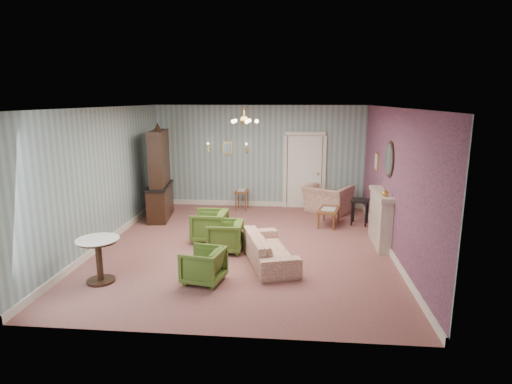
# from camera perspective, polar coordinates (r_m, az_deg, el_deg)

# --- Properties ---
(floor) EXTENTS (7.00, 7.00, 0.00)m
(floor) POSITION_cam_1_polar(r_m,az_deg,el_deg) (9.08, -1.50, -7.31)
(floor) COLOR #965E57
(floor) RESTS_ON ground
(ceiling) EXTENTS (7.00, 7.00, 0.00)m
(ceiling) POSITION_cam_1_polar(r_m,az_deg,el_deg) (8.55, -1.61, 11.30)
(ceiling) COLOR white
(ceiling) RESTS_ON ground
(wall_back) EXTENTS (6.00, 0.00, 6.00)m
(wall_back) POSITION_cam_1_polar(r_m,az_deg,el_deg) (12.14, 0.40, 4.77)
(wall_back) COLOR gray
(wall_back) RESTS_ON ground
(wall_front) EXTENTS (6.00, 0.00, 6.00)m
(wall_front) POSITION_cam_1_polar(r_m,az_deg,el_deg) (5.34, -6.00, -5.26)
(wall_front) COLOR gray
(wall_front) RESTS_ON ground
(wall_left) EXTENTS (0.00, 7.00, 7.00)m
(wall_left) POSITION_cam_1_polar(r_m,az_deg,el_deg) (9.53, -19.78, 1.92)
(wall_left) COLOR gray
(wall_left) RESTS_ON ground
(wall_right) EXTENTS (0.00, 7.00, 7.00)m
(wall_right) POSITION_cam_1_polar(r_m,az_deg,el_deg) (8.87, 18.08, 1.30)
(wall_right) COLOR gray
(wall_right) RESTS_ON ground
(wall_right_floral) EXTENTS (0.00, 7.00, 7.00)m
(wall_right_floral) POSITION_cam_1_polar(r_m,az_deg,el_deg) (8.86, 17.99, 1.30)
(wall_right_floral) COLOR #BF5F6F
(wall_right_floral) RESTS_ON ground
(door) EXTENTS (1.12, 0.12, 2.16)m
(door) POSITION_cam_1_polar(r_m,az_deg,el_deg) (12.12, 6.53, 2.91)
(door) COLOR white
(door) RESTS_ON floor
(olive_chair_a) EXTENTS (0.72, 0.75, 0.66)m
(olive_chair_a) POSITION_cam_1_polar(r_m,az_deg,el_deg) (7.34, -7.11, -9.56)
(olive_chair_a) COLOR #4E6D26
(olive_chair_a) RESTS_ON floor
(olive_chair_b) EXTENTS (0.65, 0.69, 0.70)m
(olive_chair_b) POSITION_cam_1_polar(r_m,az_deg,el_deg) (8.72, -4.18, -5.76)
(olive_chair_b) COLOR #4E6D26
(olive_chair_b) RESTS_ON floor
(olive_chair_c) EXTENTS (0.70, 0.74, 0.75)m
(olive_chair_c) POSITION_cam_1_polar(r_m,az_deg,el_deg) (9.38, -6.29, -4.34)
(olive_chair_c) COLOR #4E6D26
(olive_chair_c) RESTS_ON floor
(sofa_chintz) EXTENTS (1.08, 1.96, 0.74)m
(sofa_chintz) POSITION_cam_1_polar(r_m,az_deg,el_deg) (8.13, 1.77, -6.97)
(sofa_chintz) COLOR #A94B44
(sofa_chintz) RESTS_ON floor
(wingback_chair) EXTENTS (1.37, 1.23, 1.00)m
(wingback_chair) POSITION_cam_1_polar(r_m,az_deg,el_deg) (11.80, 9.64, -0.31)
(wingback_chair) COLOR #A94B44
(wingback_chair) RESTS_ON floor
(dresser) EXTENTS (0.70, 1.51, 2.43)m
(dresser) POSITION_cam_1_polar(r_m,az_deg,el_deg) (11.20, -12.91, 2.60)
(dresser) COLOR black
(dresser) RESTS_ON floor
(fireplace) EXTENTS (0.30, 1.40, 1.16)m
(fireplace) POSITION_cam_1_polar(r_m,az_deg,el_deg) (9.41, 16.37, -3.41)
(fireplace) COLOR beige
(fireplace) RESTS_ON floor
(mantel_vase) EXTENTS (0.15, 0.15, 0.15)m
(mantel_vase) POSITION_cam_1_polar(r_m,az_deg,el_deg) (8.87, 16.98, -0.05)
(mantel_vase) COLOR gold
(mantel_vase) RESTS_ON fireplace
(oval_mirror) EXTENTS (0.04, 0.76, 0.84)m
(oval_mirror) POSITION_cam_1_polar(r_m,az_deg,el_deg) (9.18, 17.47, 4.24)
(oval_mirror) COLOR white
(oval_mirror) RESTS_ON wall_right
(framed_print) EXTENTS (0.04, 0.34, 0.42)m
(framed_print) POSITION_cam_1_polar(r_m,az_deg,el_deg) (10.53, 15.93, 3.94)
(framed_print) COLOR gold
(framed_print) RESTS_ON wall_right
(coffee_table) EXTENTS (0.65, 0.92, 0.42)m
(coffee_table) POSITION_cam_1_polar(r_m,az_deg,el_deg) (10.62, 9.74, -3.36)
(coffee_table) COLOR brown
(coffee_table) RESTS_ON floor
(side_table_black) EXTENTS (0.52, 0.52, 0.64)m
(side_table_black) POSITION_cam_1_polar(r_m,az_deg,el_deg) (10.82, 13.77, -2.65)
(side_table_black) COLOR black
(side_table_black) RESTS_ON floor
(pedestal_table) EXTENTS (0.87, 0.87, 0.78)m
(pedestal_table) POSITION_cam_1_polar(r_m,az_deg,el_deg) (7.74, -20.34, -8.61)
(pedestal_table) COLOR black
(pedestal_table) RESTS_ON floor
(nesting_table) EXTENTS (0.39, 0.48, 0.60)m
(nesting_table) POSITION_cam_1_polar(r_m,az_deg,el_deg) (11.94, -1.90, -0.98)
(nesting_table) COLOR brown
(nesting_table) RESTS_ON floor
(gilt_mirror_back) EXTENTS (0.28, 0.06, 0.36)m
(gilt_mirror_back) POSITION_cam_1_polar(r_m,az_deg,el_deg) (12.18, -3.86, 5.95)
(gilt_mirror_back) COLOR gold
(gilt_mirror_back) RESTS_ON wall_back
(sconce_left) EXTENTS (0.16, 0.12, 0.30)m
(sconce_left) POSITION_cam_1_polar(r_m,az_deg,el_deg) (12.26, -6.43, 5.94)
(sconce_left) COLOR gold
(sconce_left) RESTS_ON wall_back
(sconce_right) EXTENTS (0.16, 0.12, 0.30)m
(sconce_right) POSITION_cam_1_polar(r_m,az_deg,el_deg) (12.09, -1.28, 5.93)
(sconce_right) COLOR gold
(sconce_right) RESTS_ON wall_back
(chandelier) EXTENTS (0.56, 0.56, 0.36)m
(chandelier) POSITION_cam_1_polar(r_m,az_deg,el_deg) (8.56, -1.60, 9.50)
(chandelier) COLOR gold
(chandelier) RESTS_ON ceiling
(burgundy_cushion) EXTENTS (0.41, 0.28, 0.39)m
(burgundy_cushion) POSITION_cam_1_polar(r_m,az_deg,el_deg) (11.65, 9.44, -0.58)
(burgundy_cushion) COLOR maroon
(burgundy_cushion) RESTS_ON wingback_chair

